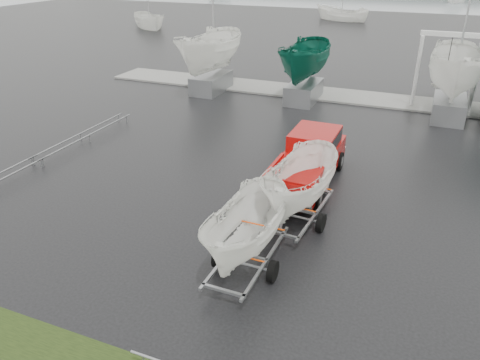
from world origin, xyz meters
The scene contains 13 objects.
ground_plane centered at (0.00, 0.00, 0.00)m, with size 120.00×120.00×0.00m, color black.
dock centered at (0.00, 13.00, 0.05)m, with size 30.00×3.00×0.12m, color gray.
pickup_truck centered at (1.67, 0.97, 0.94)m, with size 2.06×5.44×1.80m.
trailer_hitched centered at (1.58, -5.21, 2.60)m, with size 1.79×3.62×4.78m.
trailer_parked centered at (2.21, -2.22, 2.79)m, with size 1.89×3.68×5.15m.
boat_hoist centered at (6.17, 13.00, 2.67)m, with size 3.30×2.18×4.12m.
keelboat_0 centered at (-7.24, 11.00, 4.19)m, with size 2.63×3.20×10.81m.
keelboat_1 centered at (-1.32, 11.20, 3.75)m, with size 2.37×3.20×7.40m.
keelboat_2 centered at (6.58, 11.00, 4.26)m, with size 2.67×3.20×10.85m.
mast_rack_0 centered at (-9.00, 1.00, 0.35)m, with size 0.56×6.50×0.06m.
moored_boat_0 centered at (-25.52, 32.91, 0.00)m, with size 3.85×3.85×11.57m.
moored_boat_1 centered at (-6.34, 47.55, 0.00)m, with size 3.39×3.35×11.58m.
moored_boat_5 centered at (7.41, 79.10, 0.00)m, with size 3.42×3.48×11.83m.
Camera 1 is at (5.41, -15.13, 8.01)m, focal length 35.00 mm.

